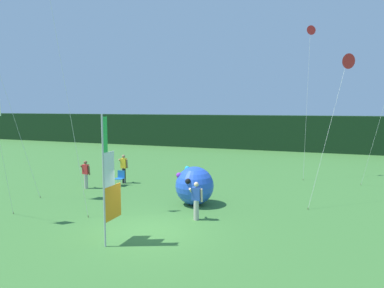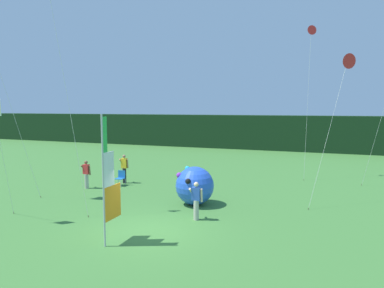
{
  "view_description": "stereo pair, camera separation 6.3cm",
  "coord_description": "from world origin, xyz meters",
  "px_view_note": "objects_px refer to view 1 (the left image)",
  "views": [
    {
      "loc": [
        5.89,
        -11.19,
        4.65
      ],
      "look_at": [
        0.87,
        2.27,
        3.12
      ],
      "focal_mm": 31.98,
      "sensor_mm": 36.0,
      "label": 1
    },
    {
      "loc": [
        5.95,
        -11.17,
        4.65
      ],
      "look_at": [
        0.87,
        2.27,
        3.12
      ],
      "focal_mm": 31.98,
      "sensor_mm": 36.0,
      "label": 2
    }
  ],
  "objects_px": {
    "inflatable_balloon": "(195,186)",
    "kite_red_delta_5": "(347,62)",
    "person_mid_field": "(196,200)",
    "person_far_left": "(86,174)",
    "folding_chair": "(120,177)",
    "person_near_banner": "(124,168)",
    "kite_red_delta_1": "(310,32)",
    "banner_flag": "(109,183)"
  },
  "relations": [
    {
      "from": "folding_chair",
      "to": "kite_red_delta_5",
      "type": "height_order",
      "value": "kite_red_delta_5"
    },
    {
      "from": "person_mid_field",
      "to": "folding_chair",
      "type": "xyz_separation_m",
      "value": [
        -6.42,
        4.35,
        -0.34
      ]
    },
    {
      "from": "person_near_banner",
      "to": "inflatable_balloon",
      "type": "bearing_deg",
      "value": -26.95
    },
    {
      "from": "person_near_banner",
      "to": "kite_red_delta_5",
      "type": "xyz_separation_m",
      "value": [
        12.36,
        0.78,
        5.96
      ]
    },
    {
      "from": "kite_red_delta_5",
      "to": "person_far_left",
      "type": "bearing_deg",
      "value": -168.55
    },
    {
      "from": "person_far_left",
      "to": "kite_red_delta_5",
      "type": "xyz_separation_m",
      "value": [
        13.67,
        2.77,
        6.04
      ]
    },
    {
      "from": "person_mid_field",
      "to": "kite_red_delta_5",
      "type": "bearing_deg",
      "value": 44.8
    },
    {
      "from": "kite_red_delta_1",
      "to": "folding_chair",
      "type": "bearing_deg",
      "value": -146.27
    },
    {
      "from": "kite_red_delta_1",
      "to": "kite_red_delta_5",
      "type": "xyz_separation_m",
      "value": [
        1.93,
        -5.46,
        -2.68
      ]
    },
    {
      "from": "person_near_banner",
      "to": "kite_red_delta_5",
      "type": "height_order",
      "value": "kite_red_delta_5"
    },
    {
      "from": "person_mid_field",
      "to": "person_far_left",
      "type": "height_order",
      "value": "person_far_left"
    },
    {
      "from": "inflatable_balloon",
      "to": "kite_red_delta_1",
      "type": "xyz_separation_m",
      "value": [
        4.74,
        9.14,
        8.66
      ]
    },
    {
      "from": "person_mid_field",
      "to": "folding_chair",
      "type": "bearing_deg",
      "value": 145.86
    },
    {
      "from": "person_far_left",
      "to": "person_near_banner",
      "type": "bearing_deg",
      "value": 56.72
    },
    {
      "from": "banner_flag",
      "to": "folding_chair",
      "type": "relative_size",
      "value": 5.0
    },
    {
      "from": "banner_flag",
      "to": "person_near_banner",
      "type": "relative_size",
      "value": 2.51
    },
    {
      "from": "person_mid_field",
      "to": "person_far_left",
      "type": "bearing_deg",
      "value": 158.99
    },
    {
      "from": "person_near_banner",
      "to": "inflatable_balloon",
      "type": "relative_size",
      "value": 0.94
    },
    {
      "from": "folding_chair",
      "to": "person_mid_field",
      "type": "bearing_deg",
      "value": -34.14
    },
    {
      "from": "kite_red_delta_1",
      "to": "kite_red_delta_5",
      "type": "height_order",
      "value": "kite_red_delta_1"
    },
    {
      "from": "folding_chair",
      "to": "inflatable_balloon",
      "type": "bearing_deg",
      "value": -22.02
    },
    {
      "from": "person_near_banner",
      "to": "folding_chair",
      "type": "relative_size",
      "value": 1.99
    },
    {
      "from": "banner_flag",
      "to": "person_near_banner",
      "type": "xyz_separation_m",
      "value": [
        -4.61,
        8.37,
        -1.18
      ]
    },
    {
      "from": "person_near_banner",
      "to": "kite_red_delta_5",
      "type": "bearing_deg",
      "value": 3.63
    },
    {
      "from": "person_far_left",
      "to": "inflatable_balloon",
      "type": "bearing_deg",
      "value": -7.45
    },
    {
      "from": "person_mid_field",
      "to": "inflatable_balloon",
      "type": "relative_size",
      "value": 0.85
    },
    {
      "from": "banner_flag",
      "to": "person_mid_field",
      "type": "xyz_separation_m",
      "value": [
        1.93,
        3.37,
        -1.28
      ]
    },
    {
      "from": "person_far_left",
      "to": "kite_red_delta_1",
      "type": "height_order",
      "value": "kite_red_delta_1"
    },
    {
      "from": "banner_flag",
      "to": "kite_red_delta_1",
      "type": "xyz_separation_m",
      "value": [
        5.83,
        14.61,
        7.45
      ]
    },
    {
      "from": "person_mid_field",
      "to": "inflatable_balloon",
      "type": "xyz_separation_m",
      "value": [
        -0.84,
        2.1,
        0.07
      ]
    },
    {
      "from": "person_near_banner",
      "to": "inflatable_balloon",
      "type": "distance_m",
      "value": 6.4
    },
    {
      "from": "person_far_left",
      "to": "kite_red_delta_5",
      "type": "relative_size",
      "value": 0.22
    },
    {
      "from": "person_mid_field",
      "to": "kite_red_delta_1",
      "type": "distance_m",
      "value": 14.76
    },
    {
      "from": "inflatable_balloon",
      "to": "folding_chair",
      "type": "xyz_separation_m",
      "value": [
        -5.58,
        2.26,
        -0.41
      ]
    },
    {
      "from": "person_far_left",
      "to": "kite_red_delta_5",
      "type": "bearing_deg",
      "value": 11.45
    },
    {
      "from": "person_near_banner",
      "to": "person_mid_field",
      "type": "height_order",
      "value": "person_near_banner"
    },
    {
      "from": "person_mid_field",
      "to": "kite_red_delta_1",
      "type": "xyz_separation_m",
      "value": [
        3.89,
        11.24,
        8.73
      ]
    },
    {
      "from": "inflatable_balloon",
      "to": "kite_red_delta_5",
      "type": "bearing_deg",
      "value": 28.94
    },
    {
      "from": "inflatable_balloon",
      "to": "kite_red_delta_1",
      "type": "height_order",
      "value": "kite_red_delta_1"
    },
    {
      "from": "folding_chair",
      "to": "kite_red_delta_5",
      "type": "distance_m",
      "value": 13.88
    },
    {
      "from": "person_far_left",
      "to": "kite_red_delta_1",
      "type": "relative_size",
      "value": 0.16
    },
    {
      "from": "person_mid_field",
      "to": "kite_red_delta_5",
      "type": "distance_m",
      "value": 10.19
    }
  ]
}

